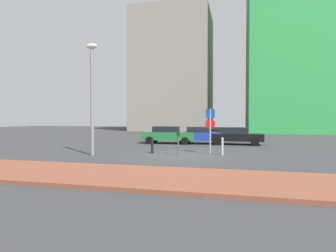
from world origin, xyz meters
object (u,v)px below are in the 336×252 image
at_px(traffic_bollard_near, 222,146).
at_px(parking_meter, 178,140).
at_px(parked_car_green, 168,135).
at_px(parked_car_black, 235,135).
at_px(street_lamp, 92,89).
at_px(parked_car_blue, 199,135).
at_px(traffic_bollard_mid, 152,145).
at_px(parking_sign_post, 210,126).

bearing_deg(traffic_bollard_near, parking_meter, -163.73).
height_order(parked_car_green, parking_meter, parked_car_green).
distance_m(parked_car_black, street_lamp, 12.58).
distance_m(parked_car_blue, traffic_bollard_mid, 7.48).
bearing_deg(parking_sign_post, parked_car_blue, 103.01).
xyz_separation_m(parked_car_blue, parking_sign_post, (1.58, -6.82, 0.98)).
xyz_separation_m(parked_car_green, parking_meter, (2.48, -7.67, 0.16)).
xyz_separation_m(parked_car_blue, parking_meter, (-0.18, -7.95, 0.17)).
relative_size(parked_car_blue, parking_sign_post, 1.58).
distance_m(parking_meter, traffic_bollard_near, 2.65).
bearing_deg(traffic_bollard_near, parked_car_blue, 107.90).
relative_size(parked_car_black, parking_sign_post, 1.62).
bearing_deg(parking_meter, parked_car_blue, 88.67).
height_order(parking_sign_post, street_lamp, street_lamp).
xyz_separation_m(parking_meter, traffic_bollard_near, (2.52, 0.73, -0.42)).
xyz_separation_m(parked_car_green, street_lamp, (-2.47, -8.77, 3.11)).
height_order(parking_meter, street_lamp, street_lamp).
xyz_separation_m(parking_sign_post, traffic_bollard_mid, (-3.59, -0.38, -1.27)).
bearing_deg(parking_sign_post, parking_meter, -147.35).
bearing_deg(parking_meter, traffic_bollard_near, 16.27).
height_order(parked_car_green, traffic_bollard_near, parked_car_green).
relative_size(parking_sign_post, traffic_bollard_near, 2.65).
distance_m(parked_car_blue, parking_sign_post, 7.07).
bearing_deg(parked_car_blue, street_lamp, -119.59).
xyz_separation_m(parked_car_green, parking_sign_post, (4.24, -6.55, 0.97)).
bearing_deg(street_lamp, traffic_bollard_mid, 30.62).
distance_m(parking_meter, street_lamp, 5.87).
height_order(parked_car_blue, traffic_bollard_mid, parked_car_blue).
bearing_deg(parked_car_blue, traffic_bollard_mid, -105.59).
distance_m(parked_car_green, parked_car_blue, 2.68).
relative_size(parked_car_blue, parked_car_black, 0.97).
xyz_separation_m(parking_sign_post, street_lamp, (-6.72, -2.23, 2.15)).
relative_size(parking_sign_post, traffic_bollard_mid, 2.90).
bearing_deg(parked_car_black, traffic_bollard_near, -95.30).
bearing_deg(parked_car_green, traffic_bollard_near, -54.24).
bearing_deg(parked_car_green, parked_car_blue, 5.91).
distance_m(parking_meter, traffic_bollard_mid, 2.03).
xyz_separation_m(street_lamp, traffic_bollard_near, (7.47, 1.83, -3.37)).
relative_size(street_lamp, traffic_bollard_near, 6.25).
xyz_separation_m(parked_car_black, parking_sign_post, (-1.42, -6.84, 0.98)).
height_order(parked_car_blue, street_lamp, street_lamp).
xyz_separation_m(parked_car_green, parked_car_black, (5.67, 0.29, -0.01)).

